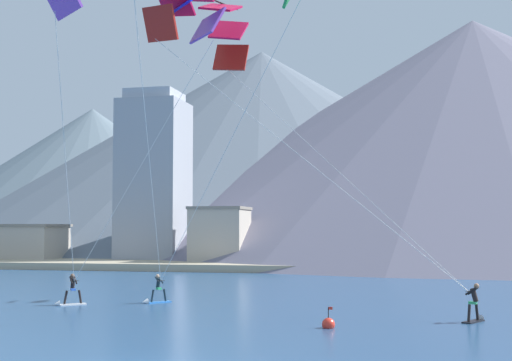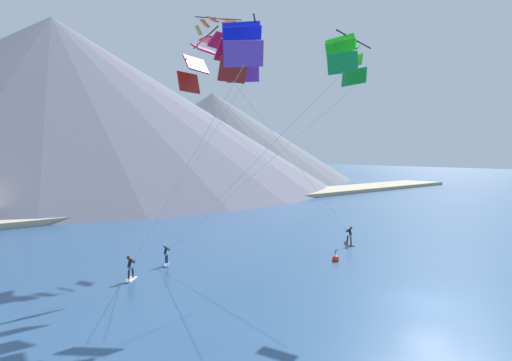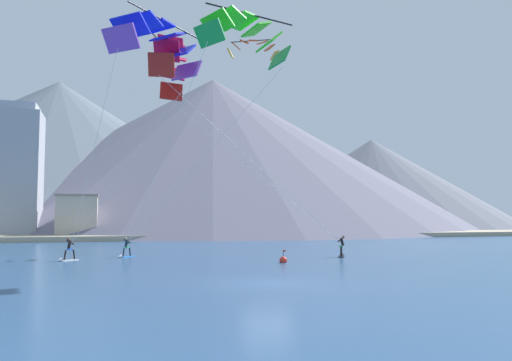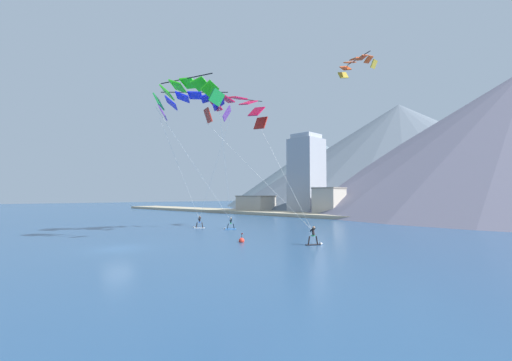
% 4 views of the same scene
% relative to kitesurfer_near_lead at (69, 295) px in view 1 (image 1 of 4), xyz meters
% --- Properties ---
extents(kitesurfer_near_lead, '(1.56, 1.46, 1.78)m').
position_rel_kitesurfer_near_lead_xyz_m(kitesurfer_near_lead, '(0.00, 0.00, 0.00)').
color(kitesurfer_near_lead, white).
rests_on(kitesurfer_near_lead, ground).
extents(kitesurfer_near_trail, '(1.21, 1.71, 1.83)m').
position_rel_kitesurfer_near_lead_xyz_m(kitesurfer_near_trail, '(21.16, -2.30, 0.04)').
color(kitesurfer_near_trail, black).
rests_on(kitesurfer_near_trail, ground).
extents(kitesurfer_mid_center, '(1.43, 1.58, 1.67)m').
position_rel_kitesurfer_near_lead_xyz_m(kitesurfer_mid_center, '(4.19, 2.09, -0.08)').
color(kitesurfer_mid_center, '#337FDB').
rests_on(kitesurfer_mid_center, ground).
extents(parafoil_kite_near_trail, '(15.63, 8.74, 15.89)m').
position_rel_kitesurfer_near_lead_xyz_m(parafoil_kite_near_trail, '(7.50, 0.44, 15.22)').
color(parafoil_kite_near_trail, '#B32117').
extents(race_marker_buoy, '(0.56, 0.56, 1.02)m').
position_rel_kitesurfer_near_lead_xyz_m(race_marker_buoy, '(14.91, -5.70, -0.38)').
color(race_marker_buoy, red).
rests_on(race_marker_buoy, ground).
extents(shoreline_strip, '(180.00, 10.00, 0.70)m').
position_rel_kitesurfer_near_lead_xyz_m(shoreline_strip, '(10.45, 33.56, -0.18)').
color(shoreline_strip, tan).
rests_on(shoreline_strip, ground).
extents(shore_building_harbour_front, '(5.73, 5.64, 6.37)m').
position_rel_kitesurfer_near_lead_xyz_m(shore_building_harbour_front, '(-1.43, 36.13, 2.66)').
color(shore_building_harbour_front, '#B7AD9E').
rests_on(shore_building_harbour_front, ground).
extents(shore_building_promenade_mid, '(6.90, 5.93, 5.92)m').
position_rel_kitesurfer_near_lead_xyz_m(shore_building_promenade_mid, '(26.30, 37.42, 2.44)').
color(shore_building_promenade_mid, silver).
rests_on(shore_building_promenade_mid, ground).
extents(shore_building_quay_west, '(9.75, 6.40, 4.58)m').
position_rel_kitesurfer_near_lead_xyz_m(shore_building_quay_west, '(-25.58, 37.84, 1.77)').
color(shore_building_quay_west, '#B7AD9E').
rests_on(shore_building_quay_west, ground).
extents(highrise_tower, '(7.00, 7.00, 19.75)m').
position_rel_kitesurfer_near_lead_xyz_m(highrise_tower, '(-10.37, 40.21, 9.13)').
color(highrise_tower, '#999EA8').
rests_on(highrise_tower, ground).
extents(mountain_peak_west_ridge, '(129.31, 129.31, 39.39)m').
position_rel_kitesurfer_near_lead_xyz_m(mountain_peak_west_ridge, '(28.65, 88.34, 19.16)').
color(mountain_peak_west_ridge, slate).
rests_on(mountain_peak_west_ridge, ground).
extents(mountain_peak_east_shoulder, '(124.32, 124.32, 38.61)m').
position_rel_kitesurfer_near_lead_xyz_m(mountain_peak_east_shoulder, '(-10.35, 98.85, 18.77)').
color(mountain_peak_east_shoulder, slate).
rests_on(mountain_peak_east_shoulder, ground).
extents(mountain_peak_far_spur, '(84.45, 84.45, 29.35)m').
position_rel_kitesurfer_near_lead_xyz_m(mountain_peak_far_spur, '(-48.08, 102.90, 14.14)').
color(mountain_peak_far_spur, slate).
rests_on(mountain_peak_far_spur, ground).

